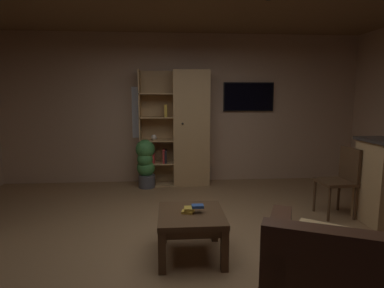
% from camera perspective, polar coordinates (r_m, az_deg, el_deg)
% --- Properties ---
extents(floor, '(6.60, 5.48, 0.02)m').
position_cam_1_polar(floor, '(3.49, 0.51, -18.50)').
color(floor, olive).
rests_on(floor, ground).
extents(wall_back, '(6.72, 0.06, 2.72)m').
position_cam_1_polar(wall_back, '(5.88, -1.70, 6.35)').
color(wall_back, tan).
rests_on(wall_back, ground).
extents(window_pane_back, '(0.61, 0.01, 0.93)m').
position_cam_1_polar(window_pane_back, '(5.85, -7.89, 5.69)').
color(window_pane_back, white).
extents(bookshelf_cabinet, '(1.23, 0.41, 2.05)m').
position_cam_1_polar(bookshelf_cabinet, '(5.63, -1.04, 2.70)').
color(bookshelf_cabinet, tan).
rests_on(bookshelf_cabinet, ground).
extents(coffee_table, '(0.65, 0.70, 0.45)m').
position_cam_1_polar(coffee_table, '(3.19, -0.16, -13.82)').
color(coffee_table, '#4C331E').
rests_on(coffee_table, ground).
extents(table_book_0, '(0.13, 0.12, 0.02)m').
position_cam_1_polar(table_book_0, '(3.16, -0.81, -12.20)').
color(table_book_0, gold).
rests_on(table_book_0, coffee_table).
extents(table_book_1, '(0.10, 0.11, 0.03)m').
position_cam_1_polar(table_book_1, '(3.15, -0.49, -11.70)').
color(table_book_1, gold).
rests_on(table_book_1, coffee_table).
extents(table_book_2, '(0.12, 0.09, 0.03)m').
position_cam_1_polar(table_book_2, '(3.14, 1.04, -11.23)').
color(table_book_2, '#2D4C8C').
rests_on(table_book_2, coffee_table).
extents(dining_chair, '(0.44, 0.44, 0.92)m').
position_cam_1_polar(dining_chair, '(4.63, 25.50, -5.40)').
color(dining_chair, '#4C331E').
rests_on(dining_chair, ground).
extents(potted_floor_plant, '(0.34, 0.35, 0.85)m').
position_cam_1_polar(potted_floor_plant, '(5.57, -8.41, -3.27)').
color(potted_floor_plant, '#4C4C51').
rests_on(potted_floor_plant, ground).
extents(wall_mounted_tv, '(0.94, 0.06, 0.53)m').
position_cam_1_polar(wall_mounted_tv, '(5.99, 10.22, 8.44)').
color(wall_mounted_tv, black).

